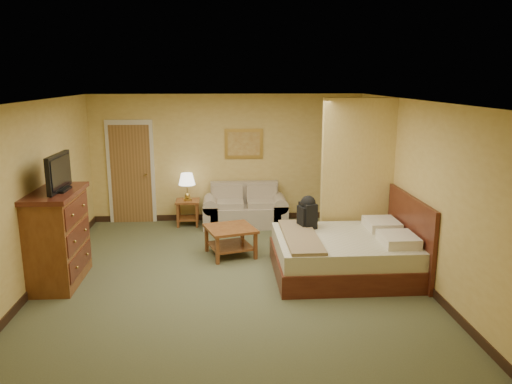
{
  "coord_description": "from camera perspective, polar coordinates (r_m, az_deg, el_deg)",
  "views": [
    {
      "loc": [
        -0.1,
        -7.12,
        2.91
      ],
      "look_at": [
        0.43,
        0.6,
        1.13
      ],
      "focal_mm": 35.0,
      "sensor_mm": 36.0,
      "label": 1
    }
  ],
  "objects": [
    {
      "name": "floor",
      "position": [
        7.7,
        -2.92,
        -9.32
      ],
      "size": [
        6.0,
        6.0,
        0.0
      ],
      "primitive_type": "plane",
      "color": "#505436",
      "rests_on": "ground"
    },
    {
      "name": "ceiling",
      "position": [
        7.13,
        -3.16,
        10.4
      ],
      "size": [
        6.0,
        6.0,
        0.0
      ],
      "primitive_type": "plane",
      "rotation": [
        3.14,
        0.0,
        0.0
      ],
      "color": "white",
      "rests_on": "back_wall"
    },
    {
      "name": "back_wall",
      "position": [
        10.25,
        -3.32,
        3.87
      ],
      "size": [
        5.5,
        0.02,
        2.6
      ],
      "primitive_type": "cube",
      "color": "tan",
      "rests_on": "floor"
    },
    {
      "name": "left_wall",
      "position": [
        7.77,
        -23.76,
        -0.16
      ],
      "size": [
        0.02,
        6.0,
        2.6
      ],
      "primitive_type": "cube",
      "color": "tan",
      "rests_on": "floor"
    },
    {
      "name": "right_wall",
      "position": [
        7.84,
        17.49,
        0.46
      ],
      "size": [
        0.02,
        6.0,
        2.6
      ],
      "primitive_type": "cube",
      "color": "tan",
      "rests_on": "floor"
    },
    {
      "name": "partition",
      "position": [
        8.51,
        11.49,
        1.75
      ],
      "size": [
        1.2,
        0.15,
        2.6
      ],
      "primitive_type": "cube",
      "color": "tan",
      "rests_on": "floor"
    },
    {
      "name": "door",
      "position": [
        10.43,
        -14.08,
        2.16
      ],
      "size": [
        0.94,
        0.16,
        2.1
      ],
      "color": "beige",
      "rests_on": "floor"
    },
    {
      "name": "baseboard",
      "position": [
        10.51,
        -3.23,
        -2.83
      ],
      "size": [
        5.5,
        0.02,
        0.12
      ],
      "primitive_type": "cube",
      "color": "black",
      "rests_on": "floor"
    },
    {
      "name": "loveseat",
      "position": [
        10.06,
        -1.26,
        -2.27
      ],
      "size": [
        1.67,
        0.78,
        0.85
      ],
      "color": "tan",
      "rests_on": "floor"
    },
    {
      "name": "side_table",
      "position": [
        10.13,
        -7.8,
        -1.89
      ],
      "size": [
        0.47,
        0.47,
        0.52
      ],
      "color": "brown",
      "rests_on": "floor"
    },
    {
      "name": "table_lamp",
      "position": [
        10.0,
        -7.9,
        1.38
      ],
      "size": [
        0.33,
        0.33,
        0.55
      ],
      "color": "#B09240",
      "rests_on": "side_table"
    },
    {
      "name": "coffee_table",
      "position": [
        8.35,
        -2.94,
        -4.96
      ],
      "size": [
        0.94,
        0.94,
        0.49
      ],
      "rotation": [
        0.0,
        0.0,
        0.3
      ],
      "color": "brown",
      "rests_on": "floor"
    },
    {
      "name": "wall_picture",
      "position": [
        10.19,
        -1.41,
        5.54
      ],
      "size": [
        0.78,
        0.04,
        0.61
      ],
      "color": "#B78E3F",
      "rests_on": "back_wall"
    },
    {
      "name": "dresser",
      "position": [
        7.7,
        -21.76,
        -4.8
      ],
      "size": [
        0.67,
        1.28,
        1.36
      ],
      "color": "brown",
      "rests_on": "floor"
    },
    {
      "name": "tv",
      "position": [
        7.46,
        -21.62,
        1.97
      ],
      "size": [
        0.22,
        0.86,
        0.52
      ],
      "rotation": [
        0.0,
        0.0,
        -0.02
      ],
      "color": "black",
      "rests_on": "dresser"
    },
    {
      "name": "bed",
      "position": [
        7.73,
        10.74,
        -6.88
      ],
      "size": [
        2.16,
        1.84,
        1.19
      ],
      "color": "#461910",
      "rests_on": "floor"
    },
    {
      "name": "backpack",
      "position": [
        7.93,
        5.96,
        -2.15
      ],
      "size": [
        0.28,
        0.35,
        0.52
      ],
      "rotation": [
        0.0,
        0.0,
        0.3
      ],
      "color": "black",
      "rests_on": "bed"
    }
  ]
}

